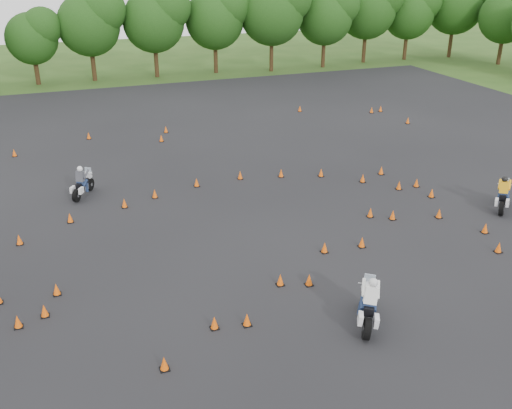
% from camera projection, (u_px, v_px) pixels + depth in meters
% --- Properties ---
extents(ground, '(140.00, 140.00, 0.00)m').
position_uv_depth(ground, '(290.00, 269.00, 22.99)').
color(ground, '#2D5119').
rests_on(ground, ground).
extents(asphalt_pad, '(62.00, 62.00, 0.00)m').
position_uv_depth(asphalt_pad, '(242.00, 211.00, 28.13)').
color(asphalt_pad, black).
rests_on(asphalt_pad, ground).
extents(treeline, '(86.79, 31.97, 10.48)m').
position_uv_depth(treeline, '(169.00, 37.00, 52.42)').
color(treeline, '#1C4112').
rests_on(treeline, ground).
extents(traffic_cones, '(36.13, 33.14, 0.45)m').
position_uv_depth(traffic_cones, '(259.00, 214.00, 27.34)').
color(traffic_cones, '#FF5E0A').
rests_on(traffic_cones, asphalt_pad).
extents(rider_grey, '(1.72, 2.26, 1.71)m').
position_uv_depth(rider_grey, '(82.00, 181.00, 29.59)').
color(rider_grey, '#414248').
rests_on(rider_grey, ground).
extents(rider_yellow, '(2.18, 2.10, 1.79)m').
position_uv_depth(rider_yellow, '(506.00, 192.00, 28.01)').
color(rider_yellow, '#F9AC16').
rests_on(rider_yellow, ground).
extents(rider_white, '(1.83, 2.55, 1.91)m').
position_uv_depth(rider_white, '(366.00, 299.00, 19.27)').
color(rider_white, white).
rests_on(rider_white, ground).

